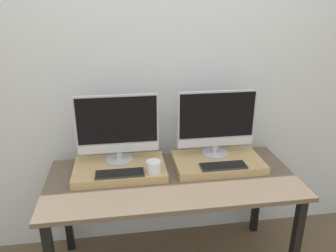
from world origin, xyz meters
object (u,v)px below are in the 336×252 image
(monitor_left, at_px, (117,127))
(keyboard_right, at_px, (223,166))
(mug, at_px, (153,167))
(monitor_right, at_px, (216,122))
(keyboard_left, at_px, (120,173))

(monitor_left, bearing_deg, keyboard_right, -16.39)
(monitor_left, relative_size, mug, 5.89)
(mug, xyz_separation_m, monitor_right, (0.46, 0.20, 0.21))
(mug, bearing_deg, keyboard_right, 0.00)
(mug, distance_m, monitor_right, 0.55)
(monitor_left, relative_size, keyboard_right, 1.78)
(monitor_left, bearing_deg, mug, -42.90)
(monitor_right, bearing_deg, keyboard_right, -90.00)
(keyboard_left, height_order, monitor_right, monitor_right)
(monitor_left, height_order, monitor_right, same)
(monitor_left, height_order, mug, monitor_left)
(keyboard_left, height_order, mug, mug)
(keyboard_left, relative_size, mug, 3.30)
(mug, height_order, monitor_right, monitor_right)
(mug, height_order, keyboard_right, mug)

